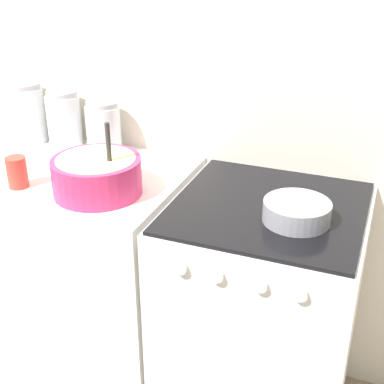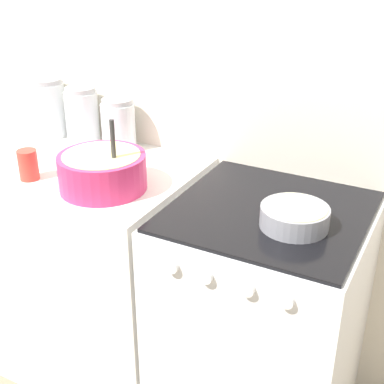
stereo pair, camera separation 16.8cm
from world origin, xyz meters
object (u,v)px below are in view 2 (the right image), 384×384
Objects in this scene: baking_pan at (295,216)px; storage_jar_right at (119,128)px; storage_jar_left at (49,111)px; storage_jar_middle at (82,119)px; tin_can at (28,165)px; stove at (261,323)px; mixing_bowl at (102,169)px.

storage_jar_right is (-0.83, 0.29, 0.05)m from baking_pan.
storage_jar_left is at bearing 166.32° from baking_pan.
storage_jar_right is at bearing -0.00° from storage_jar_middle.
baking_pan is 1.22m from storage_jar_left.
storage_jar_middle reaches higher than tin_can.
tin_can reaches higher than stove.
storage_jar_middle reaches higher than baking_pan.
mixing_bowl is at bearing -44.08° from storage_jar_middle.
baking_pan is 0.99× the size of storage_jar_right.
storage_jar_left reaches higher than tin_can.
storage_jar_right is at bearing 116.38° from mixing_bowl.
storage_jar_right is at bearing 74.03° from tin_can.
stove is at bearing 145.39° from baking_pan.
storage_jar_right is (0.36, 0.00, -0.02)m from storage_jar_left.
stove is 0.93m from storage_jar_right.
stove is 3.68× the size of storage_jar_left.
storage_jar_middle is (-0.90, 0.22, 0.55)m from stove.
storage_jar_middle is at bearing 163.99° from baking_pan.
mixing_bowl is 0.48m from storage_jar_middle.
baking_pan is at bearing -34.61° from stove.
storage_jar_middle reaches higher than stove.
baking_pan is 0.94m from tin_can.
storage_jar_middle is at bearing 0.00° from storage_jar_left.
baking_pan is at bearing -19.27° from storage_jar_right.
storage_jar_right is at bearing 163.22° from stove.
mixing_bowl is (-0.56, -0.12, 0.52)m from stove.
mixing_bowl is at bearing -63.62° from storage_jar_right.
storage_jar_right reaches higher than tin_can.
stove is 1.08m from storage_jar_middle.
storage_jar_left is 1.18× the size of storage_jar_right.
storage_jar_right is 0.41m from tin_can.
storage_jar_middle is at bearing 99.72° from tin_can.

